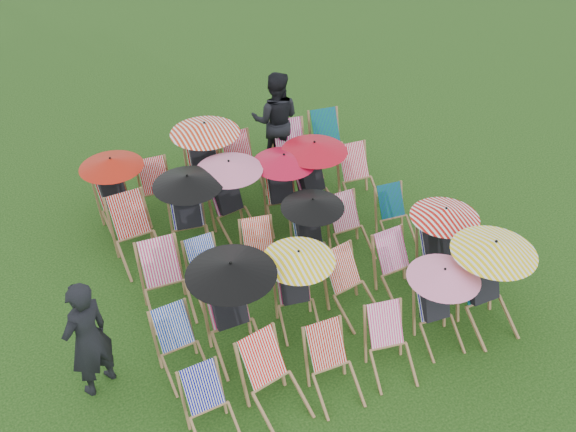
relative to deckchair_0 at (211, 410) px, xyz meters
name	(u,v)px	position (x,y,z in m)	size (l,w,h in m)	color
ground	(286,270)	(2.05, 2.21, -0.41)	(100.00, 100.00, 0.00)	black
deckchair_0	(211,410)	(0.00, 0.00, 0.00)	(0.57, 0.78, 0.83)	olive
deckchair_1	(275,381)	(0.83, 0.01, 0.06)	(0.77, 0.96, 0.94)	olive
deckchair_2	(334,367)	(1.59, -0.10, 0.02)	(0.62, 0.83, 0.87)	olive
deckchair_3	(391,346)	(2.42, -0.12, 0.01)	(0.70, 0.87, 0.85)	olive
deckchair_4	(440,304)	(3.31, 0.08, 0.20)	(0.97, 1.03, 1.16)	olive
deckchair_5	(489,283)	(4.08, 0.03, 0.31)	(1.15, 1.20, 1.37)	olive
deckchair_6	(181,347)	(-0.01, 1.06, 0.01)	(0.61, 0.82, 0.85)	olive
deckchair_7	(233,307)	(0.75, 1.13, 0.33)	(1.19, 1.23, 1.41)	olive
deckchair_8	(297,287)	(1.73, 1.19, 0.22)	(1.01, 1.08, 1.20)	olive
deckchair_9	(352,286)	(2.53, 1.04, 0.04)	(0.72, 0.91, 0.90)	olive
deckchair_10	(400,269)	(3.35, 1.05, 0.04)	(0.62, 0.85, 0.90)	olive
deckchair_11	(441,243)	(4.09, 1.09, 0.23)	(1.02, 1.08, 1.21)	olive
deckchair_12	(166,283)	(0.16, 2.22, 0.08)	(0.71, 0.95, 0.99)	olive
deckchair_13	(208,272)	(0.81, 2.26, 0.00)	(0.56, 0.77, 0.82)	olive
deckchair_14	(261,254)	(1.67, 2.29, 0.01)	(0.70, 0.87, 0.84)	olive
deckchair_15	(312,231)	(2.50, 2.22, 0.19)	(0.97, 1.02, 1.15)	olive
deckchair_16	(351,228)	(3.20, 2.22, 0.03)	(0.58, 0.82, 0.88)	olive
deckchair_17	(396,216)	(4.05, 2.19, 0.00)	(0.62, 0.80, 0.82)	olive
deckchair_18	(136,234)	(0.08, 3.48, 0.09)	(0.72, 0.97, 1.01)	olive
deckchair_19	(189,212)	(0.94, 3.41, 0.28)	(1.10, 1.18, 1.31)	olive
deckchair_20	(232,196)	(1.71, 3.53, 0.27)	(1.09, 1.18, 1.29)	olive
deckchair_21	(283,188)	(2.58, 3.40, 0.25)	(1.05, 1.13, 1.25)	olive
deckchair_22	(315,177)	(3.19, 3.40, 0.29)	(1.12, 1.21, 1.32)	olive
deckchair_23	(359,177)	(4.06, 3.37, 0.05)	(0.68, 0.90, 0.93)	olive
deckchair_24	(115,192)	(0.04, 4.53, 0.24)	(1.05, 1.12, 1.24)	olive
deckchair_25	(158,191)	(0.75, 4.55, 0.03)	(0.63, 0.85, 0.89)	olive
deckchair_26	(206,160)	(1.68, 4.64, 0.34)	(1.20, 1.28, 1.43)	olive
deckchair_27	(242,165)	(2.35, 4.62, 0.07)	(0.66, 0.90, 0.96)	olive
deckchair_28	(293,154)	(3.31, 4.50, 0.10)	(0.84, 1.05, 1.02)	olive
deckchair_29	(330,142)	(4.15, 4.62, 0.08)	(0.77, 0.98, 0.98)	olive
person_left	(88,339)	(-1.07, 1.29, 0.46)	(0.64, 0.42, 1.75)	black
person_rear	(276,120)	(3.24, 5.08, 0.54)	(0.92, 0.72, 1.90)	black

